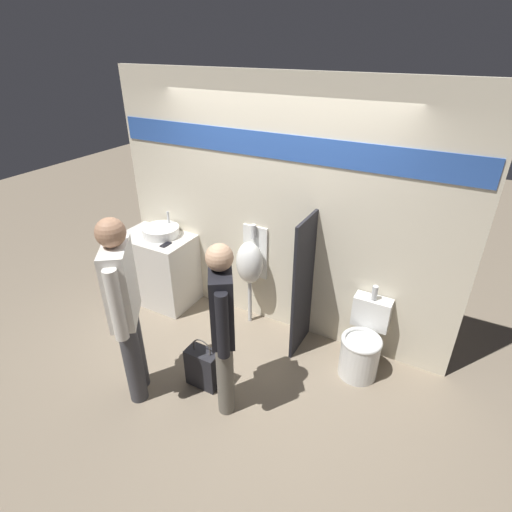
{
  "coord_description": "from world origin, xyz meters",
  "views": [
    {
      "loc": [
        1.66,
        -2.85,
        2.94
      ],
      "look_at": [
        0.0,
        0.17,
        1.05
      ],
      "focal_mm": 28.0,
      "sensor_mm": 36.0,
      "label": 1
    }
  ],
  "objects_px": {
    "cell_phone": "(166,245)",
    "person_in_vest": "(125,306)",
    "shopping_bag": "(203,367)",
    "person_with_lanyard": "(223,324)",
    "toilet": "(362,346)",
    "urinal_near_counter": "(250,262)",
    "sink_basin": "(161,231)"
  },
  "relations": [
    {
      "from": "cell_phone",
      "to": "person_in_vest",
      "type": "height_order",
      "value": "person_in_vest"
    },
    {
      "from": "shopping_bag",
      "to": "person_with_lanyard",
      "type": "bearing_deg",
      "value": -16.29
    },
    {
      "from": "toilet",
      "to": "urinal_near_counter",
      "type": "bearing_deg",
      "value": 172.58
    },
    {
      "from": "cell_phone",
      "to": "person_with_lanyard",
      "type": "height_order",
      "value": "person_with_lanyard"
    },
    {
      "from": "cell_phone",
      "to": "person_in_vest",
      "type": "xyz_separation_m",
      "value": [
        0.56,
        -1.18,
        0.09
      ]
    },
    {
      "from": "sink_basin",
      "to": "person_in_vest",
      "type": "distance_m",
      "value": 1.55
    },
    {
      "from": "person_in_vest",
      "to": "cell_phone",
      "type": "bearing_deg",
      "value": -11.94
    },
    {
      "from": "sink_basin",
      "to": "person_in_vest",
      "type": "bearing_deg",
      "value": -60.24
    },
    {
      "from": "toilet",
      "to": "shopping_bag",
      "type": "bearing_deg",
      "value": -144.25
    },
    {
      "from": "sink_basin",
      "to": "urinal_near_counter",
      "type": "relative_size",
      "value": 0.36
    },
    {
      "from": "urinal_near_counter",
      "to": "shopping_bag",
      "type": "xyz_separation_m",
      "value": [
        0.1,
        -1.08,
        -0.58
      ]
    },
    {
      "from": "shopping_bag",
      "to": "sink_basin",
      "type": "bearing_deg",
      "value": 141.84
    },
    {
      "from": "person_in_vest",
      "to": "person_with_lanyard",
      "type": "xyz_separation_m",
      "value": [
        0.79,
        0.27,
        -0.08
      ]
    },
    {
      "from": "person_with_lanyard",
      "to": "shopping_bag",
      "type": "bearing_deg",
      "value": 39.51
    },
    {
      "from": "cell_phone",
      "to": "person_in_vest",
      "type": "relative_size",
      "value": 0.08
    },
    {
      "from": "toilet",
      "to": "shopping_bag",
      "type": "relative_size",
      "value": 1.64
    },
    {
      "from": "sink_basin",
      "to": "toilet",
      "type": "distance_m",
      "value": 2.59
    },
    {
      "from": "urinal_near_counter",
      "to": "person_with_lanyard",
      "type": "bearing_deg",
      "value": -70.76
    },
    {
      "from": "toilet",
      "to": "shopping_bag",
      "type": "height_order",
      "value": "toilet"
    },
    {
      "from": "shopping_bag",
      "to": "urinal_near_counter",
      "type": "bearing_deg",
      "value": 95.17
    },
    {
      "from": "toilet",
      "to": "person_in_vest",
      "type": "distance_m",
      "value": 2.25
    },
    {
      "from": "toilet",
      "to": "person_in_vest",
      "type": "height_order",
      "value": "person_in_vest"
    },
    {
      "from": "sink_basin",
      "to": "person_with_lanyard",
      "type": "xyz_separation_m",
      "value": [
        1.56,
        -1.08,
        -0.04
      ]
    },
    {
      "from": "toilet",
      "to": "person_in_vest",
      "type": "xyz_separation_m",
      "value": [
        -1.74,
        -1.27,
        0.67
      ]
    },
    {
      "from": "person_with_lanyard",
      "to": "shopping_bag",
      "type": "xyz_separation_m",
      "value": [
        -0.31,
        0.09,
        -0.69
      ]
    },
    {
      "from": "cell_phone",
      "to": "person_in_vest",
      "type": "distance_m",
      "value": 1.31
    },
    {
      "from": "urinal_near_counter",
      "to": "toilet",
      "type": "height_order",
      "value": "urinal_near_counter"
    },
    {
      "from": "urinal_near_counter",
      "to": "toilet",
      "type": "xyz_separation_m",
      "value": [
        1.35,
        -0.18,
        -0.48
      ]
    },
    {
      "from": "sink_basin",
      "to": "toilet",
      "type": "height_order",
      "value": "sink_basin"
    },
    {
      "from": "sink_basin",
      "to": "cell_phone",
      "type": "height_order",
      "value": "sink_basin"
    },
    {
      "from": "cell_phone",
      "to": "person_with_lanyard",
      "type": "relative_size",
      "value": 0.09
    },
    {
      "from": "sink_basin",
      "to": "cell_phone",
      "type": "distance_m",
      "value": 0.27
    }
  ]
}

